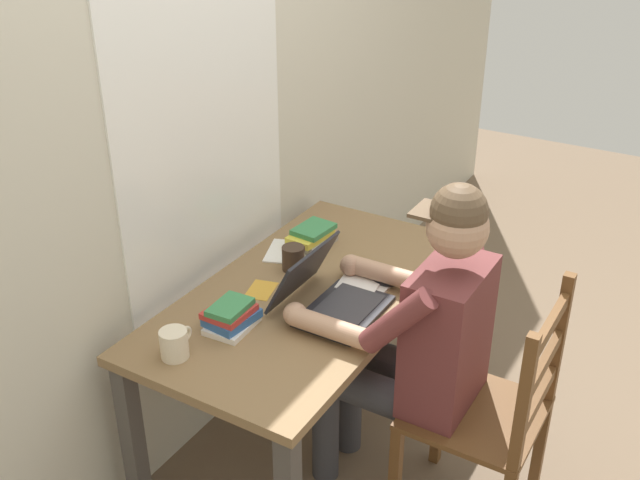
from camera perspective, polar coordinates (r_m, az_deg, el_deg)
name	(u,v)px	position (r m, az deg, el deg)	size (l,w,h in m)	color
ground_plane	(311,440)	(3.12, -0.71, -15.01)	(8.00, 8.00, 0.00)	brown
back_wall	(201,113)	(2.69, -9.07, 9.55)	(6.00, 0.08, 2.60)	beige
desk	(310,312)	(2.74, -0.79, -5.51)	(1.37, 0.72, 0.71)	olive
seated_person	(416,334)	(2.51, 7.36, -7.15)	(0.50, 0.60, 1.25)	brown
wooden_chair	(491,416)	(2.58, 12.91, -12.94)	(0.42, 0.42, 0.95)	brown
laptop	(328,295)	(2.57, 0.60, -4.22)	(0.33, 0.33, 0.21)	#232328
computer_mouse	(384,281)	(2.72, 4.92, -3.11)	(0.06, 0.10, 0.03)	black
coffee_mug_white	(175,344)	(2.38, -11.02, -7.76)	(0.13, 0.09, 0.10)	beige
coffee_mug_dark	(293,258)	(2.80, -2.03, -1.37)	(0.12, 0.08, 0.09)	#38281E
book_stack_main	(231,316)	(2.49, -6.80, -5.79)	(0.18, 0.14, 0.09)	white
book_stack_side	(313,236)	(2.97, -0.53, 0.29)	(0.21, 0.14, 0.08)	gray
paper_pile_near_laptop	(363,279)	(2.74, 3.29, -3.01)	(0.21, 0.14, 0.02)	white
paper_pile_back_corner	(288,252)	(2.94, -2.43, -0.91)	(0.19, 0.16, 0.01)	white
paper_pile_side	(361,291)	(2.68, 3.11, -3.87)	(0.22, 0.16, 0.01)	white
landscape_photo_print	(261,290)	(2.70, -4.51, -3.82)	(0.13, 0.09, 0.00)	gold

